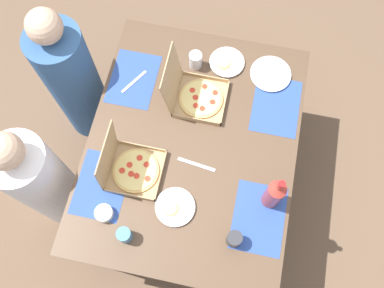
{
  "coord_description": "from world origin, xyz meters",
  "views": [
    {
      "loc": [
        -0.77,
        -0.16,
        2.81
      ],
      "look_at": [
        0.0,
        0.0,
        0.72
      ],
      "focal_mm": 38.4,
      "sensor_mm": 36.0,
      "label": 1
    }
  ],
  "objects_px": {
    "condiment_bowl": "(104,213)",
    "diner_right_seat": "(74,82)",
    "pizza_box_corner_left": "(130,167)",
    "cup_spare": "(125,235)",
    "cup_dark": "(195,60)",
    "cup_clear_left": "(234,239)",
    "plate_near_left": "(226,62)",
    "diner_left_seat": "(42,181)",
    "pizza_box_corner_right": "(195,94)",
    "soda_bottle": "(274,194)",
    "plate_far_left": "(175,207)",
    "plate_near_right": "(270,74)"
  },
  "relations": [
    {
      "from": "condiment_bowl",
      "to": "diner_right_seat",
      "type": "distance_m",
      "value": 0.94
    },
    {
      "from": "pizza_box_corner_left",
      "to": "cup_spare",
      "type": "height_order",
      "value": "pizza_box_corner_left"
    },
    {
      "from": "condiment_bowl",
      "to": "cup_dark",
      "type": "bearing_deg",
      "value": -15.93
    },
    {
      "from": "cup_clear_left",
      "to": "plate_near_left",
      "type": "bearing_deg",
      "value": 12.12
    },
    {
      "from": "diner_left_seat",
      "to": "diner_right_seat",
      "type": "height_order",
      "value": "diner_right_seat"
    },
    {
      "from": "pizza_box_corner_right",
      "to": "soda_bottle",
      "type": "relative_size",
      "value": 1.01
    },
    {
      "from": "cup_spare",
      "to": "condiment_bowl",
      "type": "distance_m",
      "value": 0.16
    },
    {
      "from": "cup_spare",
      "to": "cup_clear_left",
      "type": "relative_size",
      "value": 0.91
    },
    {
      "from": "plate_far_left",
      "to": "diner_right_seat",
      "type": "bearing_deg",
      "value": 49.86
    },
    {
      "from": "pizza_box_corner_left",
      "to": "cup_clear_left",
      "type": "bearing_deg",
      "value": -112.75
    },
    {
      "from": "cup_dark",
      "to": "cup_clear_left",
      "type": "xyz_separation_m",
      "value": [
        -0.95,
        -0.39,
        -0.0
      ]
    },
    {
      "from": "pizza_box_corner_left",
      "to": "cup_dark",
      "type": "bearing_deg",
      "value": -16.2
    },
    {
      "from": "plate_near_left",
      "to": "soda_bottle",
      "type": "distance_m",
      "value": 0.85
    },
    {
      "from": "cup_dark",
      "to": "plate_far_left",
      "type": "bearing_deg",
      "value": -175.4
    },
    {
      "from": "soda_bottle",
      "to": "condiment_bowl",
      "type": "relative_size",
      "value": 3.53
    },
    {
      "from": "cup_dark",
      "to": "cup_clear_left",
      "type": "height_order",
      "value": "same"
    },
    {
      "from": "cup_spare",
      "to": "diner_right_seat",
      "type": "xyz_separation_m",
      "value": [
        0.88,
        0.6,
        -0.23
      ]
    },
    {
      "from": "pizza_box_corner_right",
      "to": "soda_bottle",
      "type": "distance_m",
      "value": 0.71
    },
    {
      "from": "pizza_box_corner_left",
      "to": "plate_near_right",
      "type": "bearing_deg",
      "value": -41.5
    },
    {
      "from": "diner_right_seat",
      "to": "soda_bottle",
      "type": "bearing_deg",
      "value": -112.96
    },
    {
      "from": "cup_clear_left",
      "to": "condiment_bowl",
      "type": "distance_m",
      "value": 0.66
    },
    {
      "from": "cup_dark",
      "to": "condiment_bowl",
      "type": "height_order",
      "value": "cup_dark"
    },
    {
      "from": "plate_near_left",
      "to": "plate_far_left",
      "type": "distance_m",
      "value": 0.91
    },
    {
      "from": "pizza_box_corner_right",
      "to": "plate_far_left",
      "type": "relative_size",
      "value": 1.58
    },
    {
      "from": "pizza_box_corner_right",
      "to": "cup_clear_left",
      "type": "xyz_separation_m",
      "value": [
        -0.74,
        -0.35,
        0.0
      ]
    },
    {
      "from": "plate_near_left",
      "to": "condiment_bowl",
      "type": "bearing_deg",
      "value": 155.93
    },
    {
      "from": "pizza_box_corner_right",
      "to": "diner_right_seat",
      "type": "distance_m",
      "value": 0.82
    },
    {
      "from": "pizza_box_corner_left",
      "to": "diner_right_seat",
      "type": "distance_m",
      "value": 0.8
    },
    {
      "from": "cup_dark",
      "to": "diner_left_seat",
      "type": "bearing_deg",
      "value": 137.6
    },
    {
      "from": "soda_bottle",
      "to": "diner_right_seat",
      "type": "relative_size",
      "value": 0.27
    },
    {
      "from": "diner_left_seat",
      "to": "soda_bottle",
      "type": "bearing_deg",
      "value": -85.34
    },
    {
      "from": "pizza_box_corner_right",
      "to": "pizza_box_corner_left",
      "type": "distance_m",
      "value": 0.54
    },
    {
      "from": "cup_clear_left",
      "to": "diner_right_seat",
      "type": "height_order",
      "value": "diner_right_seat"
    },
    {
      "from": "soda_bottle",
      "to": "condiment_bowl",
      "type": "height_order",
      "value": "soda_bottle"
    },
    {
      "from": "diner_left_seat",
      "to": "plate_near_left",
      "type": "bearing_deg",
      "value": -46.83
    },
    {
      "from": "plate_near_right",
      "to": "cup_spare",
      "type": "distance_m",
      "value": 1.22
    },
    {
      "from": "cup_dark",
      "to": "condiment_bowl",
      "type": "distance_m",
      "value": 1.0
    },
    {
      "from": "pizza_box_corner_right",
      "to": "cup_clear_left",
      "type": "relative_size",
      "value": 3.16
    },
    {
      "from": "pizza_box_corner_left",
      "to": "cup_spare",
      "type": "distance_m",
      "value": 0.35
    },
    {
      "from": "plate_near_left",
      "to": "cup_spare",
      "type": "xyz_separation_m",
      "value": [
        -1.09,
        0.31,
        0.04
      ]
    },
    {
      "from": "pizza_box_corner_left",
      "to": "plate_near_left",
      "type": "distance_m",
      "value": 0.84
    },
    {
      "from": "pizza_box_corner_left",
      "to": "plate_far_left",
      "type": "distance_m",
      "value": 0.31
    },
    {
      "from": "pizza_box_corner_right",
      "to": "cup_dark",
      "type": "xyz_separation_m",
      "value": [
        0.22,
        0.04,
        0.0
      ]
    },
    {
      "from": "plate_far_left",
      "to": "cup_spare",
      "type": "xyz_separation_m",
      "value": [
        -0.19,
        0.21,
        0.04
      ]
    },
    {
      "from": "pizza_box_corner_left",
      "to": "cup_spare",
      "type": "relative_size",
      "value": 3.32
    },
    {
      "from": "pizza_box_corner_right",
      "to": "cup_spare",
      "type": "distance_m",
      "value": 0.85
    },
    {
      "from": "diner_right_seat",
      "to": "pizza_box_corner_left",
      "type": "bearing_deg",
      "value": -134.88
    },
    {
      "from": "plate_near_right",
      "to": "soda_bottle",
      "type": "bearing_deg",
      "value": -172.2
    },
    {
      "from": "cup_spare",
      "to": "plate_near_right",
      "type": "bearing_deg",
      "value": -28.41
    },
    {
      "from": "cup_clear_left",
      "to": "diner_left_seat",
      "type": "relative_size",
      "value": 0.09
    }
  ]
}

